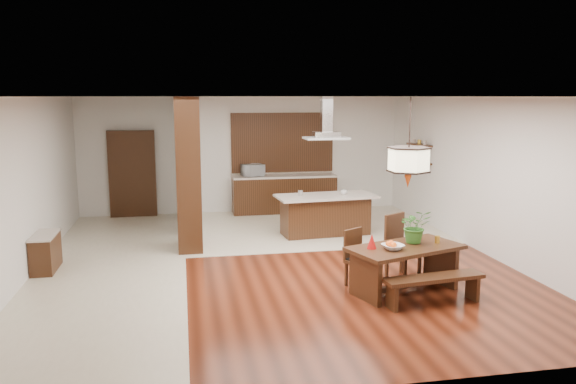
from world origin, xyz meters
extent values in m
plane|color=#3E170B|center=(0.00, 0.00, 0.00)|extent=(9.00, 9.00, 0.00)
cube|color=white|center=(0.00, 0.00, 2.90)|extent=(8.00, 9.00, 0.04)
cube|color=silver|center=(0.00, 4.50, 1.45)|extent=(8.00, 0.04, 2.90)
cube|color=silver|center=(0.00, -4.50, 1.45)|extent=(8.00, 0.04, 2.90)
cube|color=silver|center=(-4.00, 0.00, 1.45)|extent=(0.04, 9.00, 2.90)
cube|color=silver|center=(4.00, 0.00, 1.45)|extent=(0.04, 9.00, 2.90)
cube|color=beige|center=(-2.75, 0.00, 0.01)|extent=(2.50, 9.00, 0.01)
cube|color=beige|center=(1.25, 2.50, 0.01)|extent=(5.50, 4.00, 0.01)
cube|color=#3A1A0E|center=(0.00, 0.00, 2.88)|extent=(8.00, 9.00, 0.02)
cube|color=black|center=(-1.40, 1.20, 1.45)|extent=(0.45, 1.00, 2.90)
cube|color=silver|center=(-1.40, 3.30, 1.45)|extent=(0.18, 2.40, 2.90)
cube|color=black|center=(-3.81, 0.20, 0.32)|extent=(0.37, 0.88, 0.63)
cube|color=black|center=(-2.70, 4.40, 1.05)|extent=(1.10, 0.20, 2.10)
cube|color=black|center=(1.00, 4.20, 0.45)|extent=(2.60, 0.60, 0.90)
cube|color=beige|center=(1.00, 4.20, 0.92)|extent=(2.60, 0.62, 0.05)
cube|color=#97532D|center=(1.00, 4.46, 1.75)|extent=(2.60, 0.08, 1.50)
cube|color=black|center=(3.87, 2.60, 1.40)|extent=(0.26, 0.90, 0.04)
cube|color=black|center=(3.87, 2.60, 1.80)|extent=(0.26, 0.90, 0.04)
cube|color=black|center=(1.72, -1.89, 0.68)|extent=(1.88, 1.34, 0.06)
cube|color=black|center=(1.03, -2.13, 0.32)|extent=(0.29, 0.67, 0.65)
cube|color=black|center=(2.42, -1.66, 0.32)|extent=(0.29, 0.67, 0.65)
imported|color=#306822|center=(1.93, -1.73, 0.97)|extent=(0.51, 0.46, 0.52)
imported|color=#B9AEA2|center=(1.47, -2.03, 0.74)|extent=(0.38, 0.38, 0.08)
cone|color=#AA0E0C|center=(1.18, -1.93, 0.82)|extent=(0.18, 0.18, 0.22)
cylinder|color=gold|center=(2.27, -1.80, 0.76)|extent=(0.08, 0.08, 0.11)
cube|color=black|center=(1.44, 1.75, 0.41)|extent=(1.86, 0.83, 0.81)
cube|color=beige|center=(1.44, 1.71, 0.84)|extent=(2.15, 1.08, 0.05)
imported|color=silver|center=(1.81, 1.69, 0.91)|extent=(0.13, 0.13, 0.10)
imported|color=silver|center=(0.20, 4.17, 1.10)|extent=(0.60, 0.47, 0.29)
camera|label=1|loc=(-1.50, -9.51, 2.91)|focal=35.00mm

